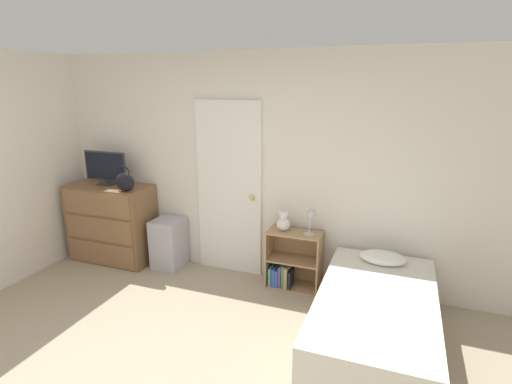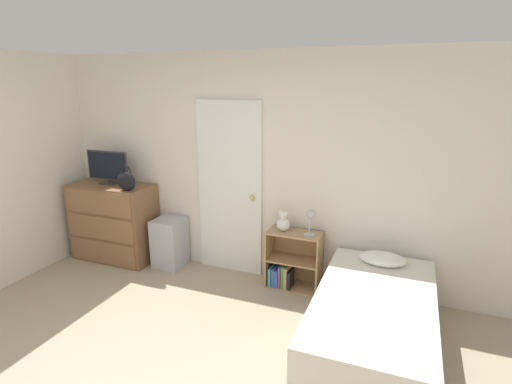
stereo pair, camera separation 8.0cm
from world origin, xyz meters
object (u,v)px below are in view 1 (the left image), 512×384
Objects in this scene: dresser at (112,223)px; bed at (375,320)px; storage_bin at (169,243)px; bookshelf at (290,264)px; teddy_bear at (283,222)px; handbag at (125,182)px; desk_lamp at (311,216)px; tv at (105,167)px.

dresser is 3.37m from bed.
bed is (2.51, -0.74, -0.05)m from storage_bin.
teddy_bear reaches higher than bookshelf.
bookshelf is at bearing 2.60° from dresser.
handbag is 2.19m from desk_lamp.
dresser is 1.76× the size of storage_bin.
tv is 2.32m from teddy_bear.
bookshelf is 1.25m from bed.
bookshelf is at bearing 1.41° from storage_bin.
desk_lamp reaches higher than bed.
tv is 1.92× the size of handbag.
storage_bin is at bearing 4.94° from dresser.
handbag is at bearing -23.84° from tv.
tv is at bearing -177.51° from storage_bin.
bed is at bearing -36.19° from teddy_bear.
teddy_bear reaches higher than bed.
handbag reaches higher than dresser.
desk_lamp is (2.59, 0.03, -0.33)m from tv.
tv is 2.61m from desk_lamp.
bed is (0.97, -0.78, -0.01)m from bookshelf.
dresser is at bearing 168.45° from bed.
storage_bin is 2.01× the size of desk_lamp.
bookshelf is 0.50m from teddy_bear.
bookshelf is at bearing 168.37° from desk_lamp.
tv is 2.54m from bookshelf.
handbag is at bearing -172.05° from teddy_bear.
tv is at bearing 156.16° from handbag.
bed is at bearing -44.47° from desk_lamp.
desk_lamp is (2.55, 0.06, 0.38)m from dresser.
storage_bin is 1.85m from desk_lamp.
bookshelf is 0.35× the size of bed.
dresser is at bearing -175.06° from storage_bin.
bookshelf is (1.54, 0.04, -0.04)m from storage_bin.
dresser is 4.66× the size of teddy_bear.
teddy_bear is 0.12× the size of bed.
storage_bin is at bearing 163.56° from bed.
tv is at bearing -179.41° from desk_lamp.
desk_lamp reaches higher than bookshelf.
storage_bin is at bearing 29.55° from handbag.
desk_lamp is at bearing 135.53° from bed.
tv reaches higher than bookshelf.
bed is (3.29, -0.67, -0.24)m from dresser.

